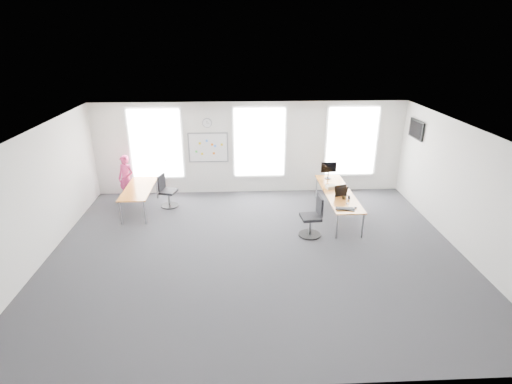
{
  "coord_description": "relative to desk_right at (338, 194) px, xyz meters",
  "views": [
    {
      "loc": [
        -0.41,
        -8.5,
        5.03
      ],
      "look_at": [
        0.06,
        1.2,
        1.1
      ],
      "focal_mm": 28.0,
      "sensor_mm": 36.0,
      "label": 1
    }
  ],
  "objects": [
    {
      "name": "wall_front",
      "position": [
        -2.47,
        -6.02,
        0.83
      ],
      "size": [
        10.0,
        0.0,
        10.0
      ],
      "primitive_type": "plane",
      "rotation": [
        -1.57,
        0.0,
        0.0
      ],
      "color": "white",
      "rests_on": "ground"
    },
    {
      "name": "window_mid",
      "position": [
        -2.17,
        1.95,
        1.03
      ],
      "size": [
        1.6,
        0.06,
        2.2
      ],
      "primitive_type": "cube",
      "color": "silver",
      "rests_on": "wall_back"
    },
    {
      "name": "chair_right",
      "position": [
        -0.94,
        -1.22,
        -0.19
      ],
      "size": [
        0.58,
        0.58,
        1.1
      ],
      "rotation": [
        0.0,
        0.0,
        -1.48
      ],
      "color": "black",
      "rests_on": "ground"
    },
    {
      "name": "desk_left",
      "position": [
        -5.82,
        0.59,
        -0.01
      ],
      "size": [
        0.79,
        1.98,
        0.72
      ],
      "color": "#D0763C",
      "rests_on": "ground"
    },
    {
      "name": "paper_stack",
      "position": [
        -0.15,
        0.3,
        0.1
      ],
      "size": [
        0.32,
        0.27,
        0.1
      ],
      "primitive_type": "cube",
      "rotation": [
        0.0,
        0.0,
        0.23
      ],
      "color": "beige",
      "rests_on": "desk_right"
    },
    {
      "name": "wall_back",
      "position": [
        -2.47,
        1.98,
        0.83
      ],
      "size": [
        10.0,
        0.0,
        10.0
      ],
      "primitive_type": "plane",
      "rotation": [
        1.57,
        0.0,
        0.0
      ],
      "color": "white",
      "rests_on": "ground"
    },
    {
      "name": "laptop_sleeve",
      "position": [
        0.0,
        -0.31,
        0.2
      ],
      "size": [
        0.39,
        0.32,
        0.31
      ],
      "rotation": [
        0.0,
        0.0,
        0.33
      ],
      "color": "black",
      "rests_on": "desk_right"
    },
    {
      "name": "keyboard",
      "position": [
        -0.1,
        -1.2,
        0.06
      ],
      "size": [
        0.52,
        0.31,
        0.02
      ],
      "primitive_type": "cube",
      "rotation": [
        0.0,
        0.0,
        -0.3
      ],
      "color": "black",
      "rests_on": "desk_right"
    },
    {
      "name": "desk_right",
      "position": [
        0.0,
        0.0,
        0.0
      ],
      "size": [
        0.79,
        2.96,
        0.72
      ],
      "color": "#D0763C",
      "rests_on": "ground"
    },
    {
      "name": "window_left",
      "position": [
        -5.47,
        1.95,
        1.03
      ],
      "size": [
        1.6,
        0.06,
        2.2
      ],
      "primitive_type": "cube",
      "color": "silver",
      "rests_on": "wall_back"
    },
    {
      "name": "floor",
      "position": [
        -2.47,
        -2.02,
        -0.67
      ],
      "size": [
        10.0,
        10.0,
        0.0
      ],
      "primitive_type": "plane",
      "color": "#2A292E",
      "rests_on": "ground"
    },
    {
      "name": "wall_left",
      "position": [
        -7.47,
        -2.02,
        0.83
      ],
      "size": [
        0.0,
        10.0,
        10.0
      ],
      "primitive_type": "plane",
      "rotation": [
        1.57,
        0.0,
        1.57
      ],
      "color": "white",
      "rests_on": "ground"
    },
    {
      "name": "headphones",
      "position": [
        0.09,
        -0.53,
        0.1
      ],
      "size": [
        0.2,
        0.1,
        0.11
      ],
      "rotation": [
        0.0,
        0.0,
        0.09
      ],
      "color": "black",
      "rests_on": "desk_right"
    },
    {
      "name": "window_right",
      "position": [
        0.83,
        1.95,
        1.03
      ],
      "size": [
        1.6,
        0.06,
        2.2
      ],
      "primitive_type": "cube",
      "color": "silver",
      "rests_on": "wall_back"
    },
    {
      "name": "person",
      "position": [
        -6.36,
        1.35,
        0.08
      ],
      "size": [
        0.64,
        0.54,
        1.5
      ],
      "primitive_type": "imported",
      "rotation": [
        0.0,
        0.0,
        -0.4
      ],
      "color": "#D73174",
      "rests_on": "ground"
    },
    {
      "name": "whiteboard",
      "position": [
        -3.82,
        1.95,
        0.88
      ],
      "size": [
        1.2,
        0.03,
        0.9
      ],
      "primitive_type": "cube",
      "color": "white",
      "rests_on": "wall_back"
    },
    {
      "name": "wall_clock",
      "position": [
        -3.82,
        1.95,
        1.68
      ],
      "size": [
        0.3,
        0.04,
        0.3
      ],
      "primitive_type": "cylinder",
      "rotation": [
        1.57,
        0.0,
        0.0
      ],
      "color": "gray",
      "rests_on": "wall_back"
    },
    {
      "name": "lens_cap",
      "position": [
        0.06,
        -0.84,
        0.05
      ],
      "size": [
        0.08,
        0.08,
        0.01
      ],
      "primitive_type": "cylinder",
      "rotation": [
        0.0,
        0.0,
        0.22
      ],
      "color": "black",
      "rests_on": "desk_right"
    },
    {
      "name": "ceiling",
      "position": [
        -2.47,
        -2.02,
        2.33
      ],
      "size": [
        10.0,
        10.0,
        0.0
      ],
      "primitive_type": "plane",
      "rotation": [
        3.14,
        0.0,
        0.0
      ],
      "color": "white",
      "rests_on": "ground"
    },
    {
      "name": "tv",
      "position": [
        2.48,
        0.98,
        1.63
      ],
      "size": [
        0.06,
        0.9,
        0.55
      ],
      "primitive_type": "cube",
      "color": "black",
      "rests_on": "wall_right"
    },
    {
      "name": "chair_left",
      "position": [
        -5.06,
        0.89,
        -0.23
      ],
      "size": [
        0.56,
        0.56,
        1.0
      ],
      "rotation": [
        0.0,
        0.0,
        1.29
      ],
      "color": "black",
      "rests_on": "ground"
    },
    {
      "name": "wall_right",
      "position": [
        2.53,
        -2.02,
        0.83
      ],
      "size": [
        0.0,
        10.0,
        10.0
      ],
      "primitive_type": "plane",
      "rotation": [
        1.57,
        0.0,
        -1.57
      ],
      "color": "white",
      "rests_on": "ground"
    },
    {
      "name": "monitor",
      "position": [
        -0.05,
        1.12,
        0.37
      ],
      "size": [
        0.49,
        0.2,
        0.54
      ],
      "rotation": [
        0.0,
        0.0,
        0.08
      ],
      "color": "black",
      "rests_on": "desk_right"
    },
    {
      "name": "mouse",
      "position": [
        0.19,
        -1.15,
        0.07
      ],
      "size": [
        0.07,
        0.11,
        0.04
      ],
      "primitive_type": "ellipsoid",
      "rotation": [
        0.0,
        0.0,
        -0.01
      ],
      "color": "black",
      "rests_on": "desk_right"
    }
  ]
}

